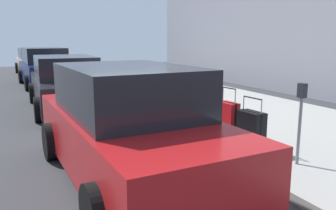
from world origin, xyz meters
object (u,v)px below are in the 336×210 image
object	(u,v)px
parking_meter	(301,112)
parked_car_beige_3	(36,62)
suitcase_red_8	(154,93)
parked_car_navy_2	(45,68)
suitcase_red_1	(228,122)
parked_car_charcoal_1	(66,84)
fire_hydrant	(142,88)
bollard_post	(130,87)
suitcase_olive_5	(178,105)
suitcase_silver_3	(199,113)
suitcase_maroon_2	(214,120)
parked_car_red_0	(128,127)
suitcase_black_7	(160,99)
suitcase_navy_6	(165,99)
suitcase_black_0	(251,131)
suitcase_teal_4	(191,109)

from	to	relation	value
parking_meter	parked_car_beige_3	distance (m)	17.99
suitcase_red_8	parked_car_navy_2	bearing A→B (deg)	17.18
suitcase_red_1	parked_car_charcoal_1	bearing A→B (deg)	22.41
suitcase_red_1	suitcase_red_8	world-z (taller)	suitcase_red_1
fire_hydrant	parking_meter	xyz separation A→B (m)	(-6.09, -0.25, 0.39)
bollard_post	parked_car_beige_3	xyz separation A→B (m)	(10.98, 2.04, 0.21)
suitcase_olive_5	parked_car_navy_2	size ratio (longest dim) A/B	0.19
fire_hydrant	bollard_post	world-z (taller)	fire_hydrant
suitcase_olive_5	suitcase_red_8	distance (m)	1.59
suitcase_silver_3	suitcase_olive_5	size ratio (longest dim) A/B	1.18
suitcase_olive_5	parked_car_beige_3	size ratio (longest dim) A/B	0.18
suitcase_maroon_2	suitcase_silver_3	size ratio (longest dim) A/B	0.63
parking_meter	parked_car_beige_3	size ratio (longest dim) A/B	0.27
bollard_post	parked_car_red_0	xyz separation A→B (m)	(-5.94, 2.04, 0.27)
bollard_post	parked_car_beige_3	bearing A→B (deg)	10.55
parked_car_red_0	parked_car_beige_3	bearing A→B (deg)	-0.00
suitcase_red_1	suitcase_maroon_2	bearing A→B (deg)	-4.12
suitcase_silver_3	suitcase_black_7	xyz separation A→B (m)	(2.23, -0.06, -0.04)
parked_car_charcoal_1	suitcase_olive_5	bearing A→B (deg)	-143.67
suitcase_navy_6	bollard_post	size ratio (longest dim) A/B	1.30
suitcase_navy_6	parked_car_red_0	xyz separation A→B (m)	(-3.31, 2.12, 0.26)
suitcase_black_0	parked_car_red_0	bearing A→B (deg)	88.96
suitcase_navy_6	suitcase_teal_4	bearing A→B (deg)	-173.73
suitcase_teal_4	suitcase_black_7	world-z (taller)	suitcase_teal_4
suitcase_maroon_2	fire_hydrant	bearing A→B (deg)	-0.00
suitcase_teal_4	parked_car_charcoal_1	world-z (taller)	parked_car_charcoal_1
suitcase_black_7	fire_hydrant	size ratio (longest dim) A/B	0.79
suitcase_maroon_2	suitcase_teal_4	xyz separation A→B (m)	(1.10, -0.05, 0.03)
suitcase_black_0	suitcase_red_8	bearing A→B (deg)	0.04
suitcase_olive_5	suitcase_black_7	distance (m)	1.08
bollard_post	parking_meter	distance (m)	6.87
suitcase_maroon_2	suitcase_red_8	distance (m)	3.27
suitcase_teal_4	suitcase_black_7	bearing A→B (deg)	1.58
parked_car_charcoal_1	parked_car_navy_2	distance (m)	5.78
suitcase_silver_3	parked_car_beige_3	xyz separation A→B (m)	(15.31, 2.14, 0.24)
suitcase_maroon_2	fire_hydrant	xyz separation A→B (m)	(4.10, -0.00, 0.15)
suitcase_silver_3	suitcase_black_7	size ratio (longest dim) A/B	1.54
suitcase_silver_3	fire_hydrant	bearing A→B (deg)	-0.84
parked_car_red_0	parked_car_beige_3	size ratio (longest dim) A/B	0.99
suitcase_olive_5	parked_car_charcoal_1	size ratio (longest dim) A/B	0.18
suitcase_red_1	suitcase_navy_6	xyz separation A→B (m)	(2.77, 0.03, 0.00)
suitcase_red_1	suitcase_teal_4	xyz separation A→B (m)	(1.63, -0.09, -0.05)
fire_hydrant	parked_car_red_0	world-z (taller)	parked_car_red_0
suitcase_navy_6	suitcase_black_7	xyz separation A→B (m)	(0.52, -0.08, -0.08)
suitcase_navy_6	parking_meter	bearing A→B (deg)	-175.64
suitcase_olive_5	parked_car_red_0	distance (m)	3.55
suitcase_black_7	parked_car_charcoal_1	size ratio (longest dim) A/B	0.14
bollard_post	parked_car_charcoal_1	world-z (taller)	parked_car_charcoal_1
suitcase_black_0	parked_car_beige_3	distance (m)	17.10
suitcase_teal_4	suitcase_red_1	bearing A→B (deg)	176.78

